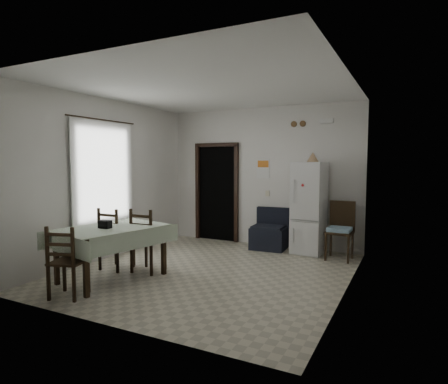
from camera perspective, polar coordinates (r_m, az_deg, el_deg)
name	(u,v)px	position (r m, az deg, el deg)	size (l,w,h in m)	color
ground	(210,271)	(6.17, -2.14, -11.99)	(4.50, 4.50, 0.00)	#BCB499
ceiling	(210,88)	(6.02, -2.22, 15.50)	(4.20, 4.50, 0.02)	white
wall_back	(261,177)	(7.96, 5.68, 2.34)	(4.20, 0.02, 2.90)	silver
wall_front	(106,192)	(4.10, -17.56, 0.03)	(4.20, 0.02, 2.90)	silver
wall_left	(110,179)	(7.17, -17.03, 1.91)	(0.02, 4.50, 2.90)	silver
wall_right	(348,185)	(5.24, 18.36, 0.96)	(0.02, 4.50, 2.90)	silver
doorway	(221,192)	(8.60, -0.39, -0.08)	(1.06, 0.52, 2.22)	black
window_recess	(99,174)	(7.06, -18.47, 2.65)	(0.10, 1.20, 1.60)	silver
curtain	(104,174)	(6.99, -17.83, 2.65)	(0.02, 1.45, 1.85)	white
curtain_rod	(103,120)	(7.01, -17.97, 10.42)	(0.02, 0.02, 1.60)	black
calendar	(263,169)	(7.93, 6.00, 3.55)	(0.28, 0.02, 0.40)	white
calendar_image	(263,164)	(7.92, 5.99, 4.28)	(0.24, 0.01, 0.14)	orange
light_switch	(267,193)	(7.92, 6.64, -0.22)	(0.08, 0.02, 0.12)	beige
vent_left	(294,124)	(7.75, 10.61, 10.14)	(0.12, 0.12, 0.03)	brown
vent_right	(303,124)	(7.71, 11.92, 10.15)	(0.12, 0.12, 0.03)	brown
emergency_light	(327,121)	(7.58, 15.37, 10.41)	(0.25, 0.07, 0.09)	white
fridge	(309,208)	(7.37, 12.83, -2.38)	(0.57, 0.57, 1.76)	silver
tan_cone	(313,157)	(7.21, 13.38, 5.20)	(0.22, 0.22, 0.18)	tan
navy_seat	(269,229)	(7.67, 6.88, -5.58)	(0.68, 0.66, 0.82)	black
corner_chair	(340,231)	(7.06, 17.20, -5.68)	(0.45, 0.45, 1.05)	black
dining_table	(112,253)	(5.91, -16.66, -8.94)	(1.00, 1.52, 0.79)	#B2C4A8
black_bag	(105,224)	(5.76, -17.68, -4.70)	(0.18, 0.11, 0.12)	black
dining_chair_far_left	(116,238)	(6.45, -16.10, -6.78)	(0.44, 0.44, 1.02)	black
dining_chair_far_right	(148,240)	(6.17, -11.46, -7.15)	(0.44, 0.44, 1.03)	black
dining_chair_near_head	(68,261)	(5.35, -22.63, -9.65)	(0.41, 0.41, 0.95)	black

